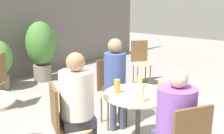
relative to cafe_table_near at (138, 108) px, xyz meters
The scene contains 12 objects.
cafe_table_near is the anchor object (origin of this frame).
bistro_chair_0 0.86m from the cafe_table_near, 62.08° to the left, with size 0.48×0.49×0.94m.
bistro_chair_1 0.86m from the cafe_table_near, 152.08° to the left, with size 0.49×0.48×0.94m.
bistro_chair_3 2.71m from the cafe_table_near, 34.00° to the left, with size 0.49×0.50×0.94m.
seated_person_0 0.74m from the cafe_table_near, 62.08° to the left, with size 0.36×0.38×1.27m.
seated_person_1 0.73m from the cafe_table_near, 152.08° to the left, with size 0.44×0.43×1.26m.
seated_person_2 0.72m from the cafe_table_near, 117.92° to the right, with size 0.42×0.43×1.20m.
beer_glass_0 0.37m from the cafe_table_near, 139.17° to the right, with size 0.07×0.07×0.19m.
beer_glass_1 0.36m from the cafe_table_near, 65.44° to the right, with size 0.07×0.07×0.17m.
beer_glass_2 0.35m from the cafe_table_near, 31.80° to the left, with size 0.06×0.06×0.14m.
beer_glass_3 0.36m from the cafe_table_near, 123.72° to the left, with size 0.07×0.07×0.16m.
potted_plant_2 3.49m from the cafe_table_near, 73.29° to the left, with size 0.65×0.65×1.34m.
Camera 1 is at (-2.42, -1.64, 1.75)m, focal length 42.00 mm.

